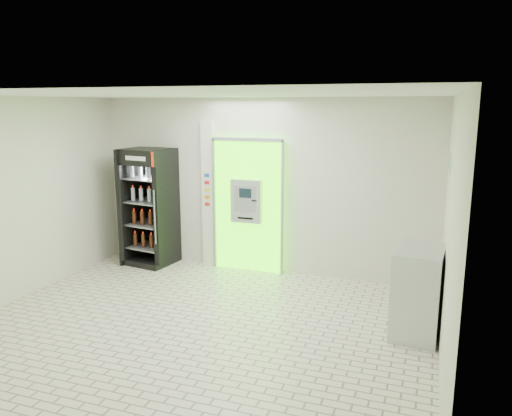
% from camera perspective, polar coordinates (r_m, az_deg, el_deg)
% --- Properties ---
extents(ground, '(6.00, 6.00, 0.00)m').
position_cam_1_polar(ground, '(6.85, -6.50, -13.21)').
color(ground, beige).
rests_on(ground, ground).
extents(room_shell, '(6.00, 6.00, 6.00)m').
position_cam_1_polar(room_shell, '(6.30, -6.88, 2.17)').
color(room_shell, beige).
rests_on(room_shell, ground).
extents(atm_assembly, '(1.30, 0.24, 2.33)m').
position_cam_1_polar(atm_assembly, '(8.68, -0.87, 0.39)').
color(atm_assembly, '#45FB04').
rests_on(atm_assembly, ground).
extents(pillar, '(0.22, 0.11, 2.60)m').
position_cam_1_polar(pillar, '(8.98, -5.46, 1.57)').
color(pillar, silver).
rests_on(pillar, ground).
extents(beverage_cooler, '(0.89, 0.83, 2.11)m').
position_cam_1_polar(beverage_cooler, '(9.26, -12.07, -0.13)').
color(beverage_cooler, black).
rests_on(beverage_cooler, ground).
extents(steel_cabinet, '(0.63, 0.89, 1.13)m').
position_cam_1_polar(steel_cabinet, '(6.68, 17.98, -9.12)').
color(steel_cabinet, '#B6B9BE').
rests_on(steel_cabinet, ground).
extents(exit_sign, '(0.02, 0.22, 0.26)m').
position_cam_1_polar(exit_sign, '(7.00, 21.27, 4.73)').
color(exit_sign, white).
rests_on(exit_sign, room_shell).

